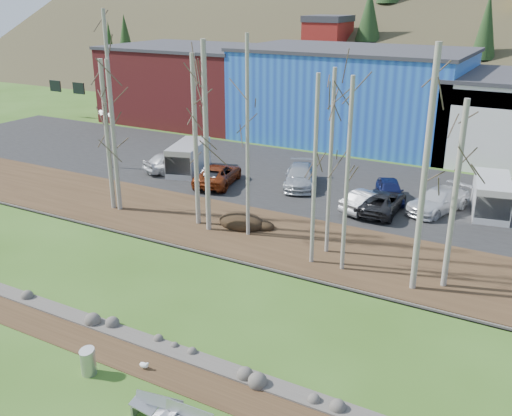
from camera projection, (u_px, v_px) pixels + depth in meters
The scene contains 35 objects.
ground at pixel (111, 396), 19.25m from camera, with size 200.00×200.00×0.00m, color #315617.
dirt_strip at pixel (151, 363), 20.96m from camera, with size 80.00×1.80×0.03m, color #382616.
near_bank_rocks at pixel (167, 350), 21.79m from camera, with size 80.00×0.80×0.50m, color #47423D, non-canonical shape.
river at pixel (224, 302), 25.14m from camera, with size 80.00×8.00×0.90m, color black, non-canonical shape.
far_bank_rocks at pixel (268, 266), 28.50m from camera, with size 80.00×0.80×0.46m, color #47423D, non-canonical shape.
far_bank at pixel (295, 242), 31.09m from camera, with size 80.00×7.00×0.15m, color #382616.
parking_lot at pixel (360, 189), 39.69m from camera, with size 80.00×14.00×0.14m, color black.
building_brick at pixel (191, 83), 60.73m from camera, with size 16.32×12.24×7.80m.
building_blue at pixel (352, 94), 52.44m from camera, with size 20.40×12.24×8.30m.
bench_damaged at pixel (156, 408), 18.16m from camera, with size 1.74×0.81×0.74m.
litter_bin at pixel (88, 363), 20.25m from camera, with size 0.54×0.54×0.93m, color #A1A3A6.
seagull at pixel (144, 365), 20.59m from camera, with size 0.44×0.21×0.32m.
dirt_mound at pixel (242, 221), 33.03m from camera, with size 2.80×1.98×0.55m, color black.
birch_0 at pixel (114, 137), 34.09m from camera, with size 0.28×0.28×9.15m.
birch_1 at pixel (112, 114), 33.76m from camera, with size 0.22×0.22×11.88m.
birch_2 at pixel (195, 142), 31.82m from camera, with size 0.27×0.27×9.71m.
birch_3 at pixel (248, 140), 30.03m from camera, with size 0.20×0.20×10.83m.
birch_4 at pixel (206, 140), 30.80m from camera, with size 0.28×0.28×10.49m.
birch_5 at pixel (330, 164), 28.17m from camera, with size 0.20×0.20×9.42m.
birch_6 at pixel (347, 178), 26.30m from camera, with size 0.20×0.20×9.32m.
birch_7 at pixel (425, 174), 24.20m from camera, with size 0.28×0.28×10.87m.
birch_8 at pixel (455, 197), 24.81m from camera, with size 0.26×0.26×8.60m.
birch_10 at pixel (315, 173), 27.04m from camera, with size 0.20×0.20×9.32m.
birch_11 at pixel (107, 136), 34.33m from camera, with size 0.28×0.28×9.15m.
street_lamp at pixel (107, 123), 43.14m from camera, with size 1.65×0.67×4.40m.
car_0 at pixel (173, 161), 43.20m from camera, with size 1.81×4.50×1.53m, color silver.
car_1 at pixel (217, 174), 40.37m from camera, with size 1.39×3.99×1.31m, color black.
car_2 at pixel (218, 175), 40.18m from camera, with size 2.34×5.07×1.41m, color maroon.
car_3 at pixel (300, 176), 39.75m from camera, with size 2.03×4.99×1.45m, color #AEB3B7.
car_4 at pixel (390, 190), 36.99m from camera, with size 1.60×3.98×1.36m, color #141A48.
car_5 at pixel (368, 201), 35.17m from camera, with size 1.42×4.08×1.34m, color #A3A3A5.
car_6 at pixel (382, 202), 35.01m from camera, with size 2.23×4.83×1.34m, color #232325.
car_7 at pixel (438, 200), 35.10m from camera, with size 1.99×4.90×1.42m, color silver.
van_white at pixel (491, 197), 34.71m from camera, with size 2.87×5.16×2.13m.
van_grey at pixel (188, 158), 42.91m from camera, with size 3.35×5.25×2.13m.
Camera 1 is at (11.97, -11.42, 12.72)m, focal length 40.00 mm.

